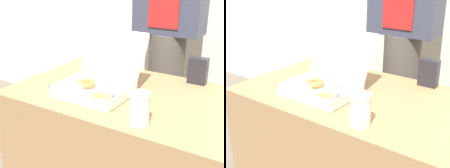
% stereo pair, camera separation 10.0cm
% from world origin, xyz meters
% --- Properties ---
extents(table, '(1.15, 0.66, 0.73)m').
position_xyz_m(table, '(0.00, 0.00, 0.36)').
color(table, '#99754C').
rests_on(table, ground_plane).
extents(donut_box, '(0.32, 0.37, 0.26)m').
position_xyz_m(donut_box, '(-0.16, -0.09, 0.77)').
color(donut_box, white).
rests_on(donut_box, table).
extents(coffee_cup, '(0.08, 0.08, 0.12)m').
position_xyz_m(coffee_cup, '(0.14, -0.24, 0.79)').
color(coffee_cup, silver).
rests_on(coffee_cup, table).
extents(napkin_holder, '(0.09, 0.05, 0.13)m').
position_xyz_m(napkin_holder, '(0.19, 0.28, 0.79)').
color(napkin_holder, '#232328').
rests_on(napkin_holder, table).
extents(person_customer, '(0.41, 0.22, 1.69)m').
position_xyz_m(person_customer, '(-0.09, 0.60, 0.92)').
color(person_customer, '#4C4742').
rests_on(person_customer, ground_plane).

